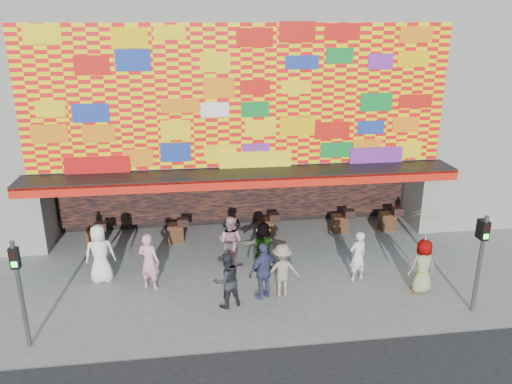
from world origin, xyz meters
The scene contains 14 objects.
ground centered at (0.00, 0.00, 0.00)m, with size 90.00×90.00×0.00m, color slate.
shop_building centered at (0.00, 8.18, 5.23)m, with size 15.20×9.40×10.00m.
signal_left centered at (-6.20, -1.50, 1.86)m, with size 0.22×0.20×3.00m.
signal_right centered at (6.20, -1.50, 1.86)m, with size 0.22×0.20×3.00m.
ped_a centered at (-4.83, 1.80, 0.97)m, with size 0.95×0.62×1.95m, color silver.
ped_b centered at (-3.24, 1.12, 0.93)m, with size 0.68×0.45×1.87m, color pink.
ped_c centered at (-0.92, -0.27, 0.86)m, with size 0.84×0.65×1.72m, color #222228.
ped_d centered at (0.82, 0.14, 0.85)m, with size 1.10×0.63×1.70m, color gray.
ped_e centered at (0.24, 0.05, 0.91)m, with size 1.07×0.44×1.82m, color #383D62.
ped_f centered at (0.48, 1.80, 0.88)m, with size 1.62×0.52×1.75m, color gray.
ped_g centered at (5.17, -0.24, 0.88)m, with size 0.86×0.56×1.75m, color gray.
ped_h centered at (3.44, 0.78, 0.84)m, with size 0.61×0.40×1.68m, color silver.
ped_i centered at (-0.58, 2.29, 0.91)m, with size 0.89×0.69×1.82m, color #C98298.
parasol centered at (5.17, -0.24, 2.21)m, with size 1.31×1.32×1.97m.
Camera 1 is at (-1.79, -13.23, 8.10)m, focal length 35.00 mm.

